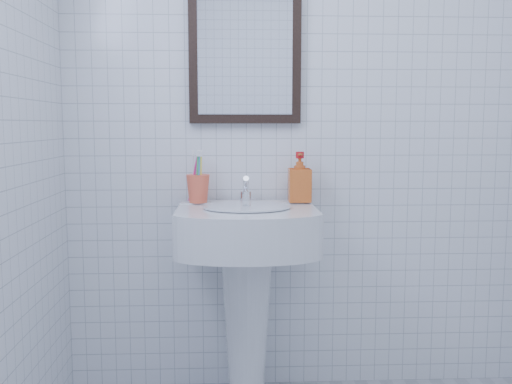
{
  "coord_description": "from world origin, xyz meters",
  "views": [
    {
      "loc": [
        -0.35,
        -1.41,
        1.24
      ],
      "look_at": [
        -0.25,
        0.86,
        0.97
      ],
      "focal_mm": 40.0,
      "sensor_mm": 36.0,
      "label": 1
    }
  ],
  "objects": [
    {
      "name": "washbasin",
      "position": [
        -0.28,
        0.99,
        0.6
      ],
      "size": [
        0.58,
        0.43,
        0.9
      ],
      "color": "white",
      "rests_on": "ground"
    },
    {
      "name": "wall_back",
      "position": [
        0.0,
        1.2,
        1.25
      ],
      "size": [
        2.2,
        0.02,
        2.5
      ],
      "primitive_type": "cube",
      "color": "white",
      "rests_on": "ground"
    },
    {
      "name": "wall_mirror",
      "position": [
        -0.28,
        1.18,
        1.55
      ],
      "size": [
        0.5,
        0.04,
        0.62
      ],
      "color": "black",
      "rests_on": "wall_back"
    },
    {
      "name": "soap_dispenser",
      "position": [
        -0.04,
        1.1,
        1.0
      ],
      "size": [
        0.1,
        0.1,
        0.22
      ],
      "primitive_type": "imported",
      "rotation": [
        0.0,
        0.0,
        -0.02
      ],
      "color": "#BD3F12",
      "rests_on": "washbasin"
    },
    {
      "name": "faucet",
      "position": [
        -0.28,
        1.09,
        0.94
      ],
      "size": [
        0.05,
        0.11,
        0.12
      ],
      "color": "silver",
      "rests_on": "washbasin"
    },
    {
      "name": "toothbrush_cup",
      "position": [
        -0.49,
        1.1,
        0.95
      ],
      "size": [
        0.12,
        0.12,
        0.12
      ],
      "primitive_type": null,
      "rotation": [
        0.0,
        0.0,
        0.14
      ],
      "color": "#EF583A",
      "rests_on": "washbasin"
    }
  ]
}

